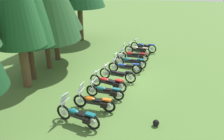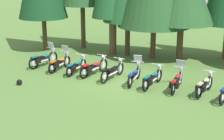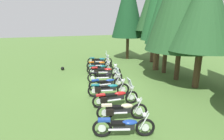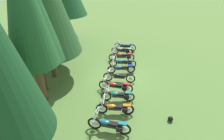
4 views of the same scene
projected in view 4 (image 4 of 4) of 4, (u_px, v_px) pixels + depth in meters
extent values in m
plane|color=#4C7033|center=(119.00, 77.00, 14.45)|extent=(80.00, 80.00, 0.00)
torus|color=black|center=(94.00, 123.00, 9.68)|extent=(0.33, 0.75, 0.76)
cylinder|color=silver|center=(94.00, 123.00, 9.68)|extent=(0.14, 0.30, 0.29)
torus|color=black|center=(124.00, 129.00, 9.35)|extent=(0.33, 0.75, 0.76)
cylinder|color=silver|center=(124.00, 129.00, 9.35)|extent=(0.14, 0.30, 0.29)
cube|color=black|center=(109.00, 125.00, 9.46)|extent=(0.45, 0.81, 0.24)
ellipsoid|color=#14606B|center=(105.00, 122.00, 9.44)|extent=(0.44, 0.61, 0.18)
cube|color=black|center=(113.00, 124.00, 9.36)|extent=(0.41, 0.57, 0.10)
cube|color=#14606B|center=(123.00, 123.00, 9.19)|extent=(0.33, 0.48, 0.08)
cylinder|color=silver|center=(95.00, 121.00, 9.45)|extent=(0.14, 0.33, 0.65)
cylinder|color=silver|center=(96.00, 118.00, 9.59)|extent=(0.14, 0.33, 0.65)
cylinder|color=silver|center=(97.00, 115.00, 9.34)|extent=(0.68, 0.25, 0.04)
sphere|color=silver|center=(95.00, 116.00, 9.42)|extent=(0.21, 0.21, 0.17)
cylinder|color=silver|center=(113.00, 124.00, 9.59)|extent=(0.31, 0.76, 0.08)
cube|color=silver|center=(96.00, 112.00, 9.26)|extent=(0.47, 0.28, 0.39)
cube|color=black|center=(119.00, 129.00, 9.19)|extent=(0.23, 0.35, 0.26)
cube|color=black|center=(121.00, 124.00, 9.50)|extent=(0.23, 0.35, 0.26)
torus|color=black|center=(102.00, 109.00, 10.72)|extent=(0.20, 0.71, 0.70)
cylinder|color=silver|center=(102.00, 109.00, 10.72)|extent=(0.08, 0.27, 0.27)
torus|color=black|center=(128.00, 110.00, 10.64)|extent=(0.20, 0.71, 0.70)
cylinder|color=silver|center=(128.00, 110.00, 10.64)|extent=(0.08, 0.27, 0.27)
cube|color=black|center=(115.00, 108.00, 10.63)|extent=(0.30, 0.78, 0.22)
ellipsoid|color=#D16014|center=(111.00, 106.00, 10.58)|extent=(0.33, 0.57, 0.17)
cube|color=black|center=(119.00, 107.00, 10.57)|extent=(0.31, 0.53, 0.10)
cube|color=#D16014|center=(127.00, 105.00, 10.49)|extent=(0.25, 0.46, 0.08)
cylinder|color=silver|center=(103.00, 106.00, 10.50)|extent=(0.09, 0.34, 0.65)
cylinder|color=silver|center=(103.00, 104.00, 10.64)|extent=(0.09, 0.34, 0.65)
cylinder|color=silver|center=(104.00, 100.00, 10.40)|extent=(0.64, 0.12, 0.04)
sphere|color=silver|center=(102.00, 102.00, 10.47)|extent=(0.19, 0.19, 0.17)
cylinder|color=silver|center=(118.00, 108.00, 10.78)|extent=(0.18, 0.76, 0.08)
cube|color=silver|center=(104.00, 98.00, 10.32)|extent=(0.46, 0.21, 0.39)
cube|color=black|center=(125.00, 110.00, 10.46)|extent=(0.18, 0.34, 0.26)
cube|color=black|center=(125.00, 106.00, 10.75)|extent=(0.18, 0.34, 0.26)
torus|color=black|center=(106.00, 96.00, 11.78)|extent=(0.18, 0.67, 0.67)
cylinder|color=silver|center=(106.00, 96.00, 11.78)|extent=(0.08, 0.26, 0.26)
torus|color=black|center=(130.00, 97.00, 11.71)|extent=(0.18, 0.67, 0.67)
cylinder|color=silver|center=(130.00, 97.00, 11.71)|extent=(0.08, 0.26, 0.26)
cube|color=black|center=(118.00, 95.00, 11.70)|extent=(0.27, 0.75, 0.22)
ellipsoid|color=#14606B|center=(115.00, 94.00, 11.64)|extent=(0.30, 0.54, 0.17)
cube|color=black|center=(121.00, 94.00, 11.64)|extent=(0.28, 0.51, 0.10)
cube|color=#14606B|center=(128.00, 93.00, 11.56)|extent=(0.22, 0.46, 0.08)
cylinder|color=silver|center=(107.00, 93.00, 11.57)|extent=(0.08, 0.34, 0.65)
cylinder|color=silver|center=(107.00, 92.00, 11.69)|extent=(0.08, 0.34, 0.65)
cylinder|color=silver|center=(108.00, 88.00, 11.46)|extent=(0.75, 0.13, 0.04)
sphere|color=silver|center=(107.00, 90.00, 11.53)|extent=(0.19, 0.19, 0.17)
cylinder|color=silver|center=(120.00, 95.00, 11.83)|extent=(0.17, 0.74, 0.08)
cube|color=black|center=(126.00, 97.00, 11.55)|extent=(0.18, 0.33, 0.26)
cube|color=black|center=(126.00, 94.00, 11.80)|extent=(0.18, 0.33, 0.26)
torus|color=black|center=(104.00, 85.00, 12.82)|extent=(0.32, 0.74, 0.75)
cylinder|color=silver|center=(104.00, 85.00, 12.82)|extent=(0.14, 0.30, 0.29)
torus|color=black|center=(128.00, 89.00, 12.46)|extent=(0.32, 0.74, 0.75)
cylinder|color=silver|center=(128.00, 89.00, 12.46)|extent=(0.14, 0.30, 0.29)
cube|color=black|center=(116.00, 86.00, 12.60)|extent=(0.47, 0.85, 0.20)
ellipsoid|color=#B21919|center=(112.00, 84.00, 12.59)|extent=(0.46, 0.65, 0.16)
cube|color=black|center=(119.00, 85.00, 12.50)|extent=(0.43, 0.61, 0.10)
cube|color=#B21919|center=(127.00, 84.00, 12.31)|extent=(0.34, 0.48, 0.08)
cylinder|color=silver|center=(104.00, 82.00, 12.59)|extent=(0.15, 0.33, 0.65)
cylinder|color=silver|center=(105.00, 81.00, 12.73)|extent=(0.15, 0.33, 0.65)
cylinder|color=silver|center=(106.00, 78.00, 12.48)|extent=(0.65, 0.24, 0.04)
sphere|color=silver|center=(104.00, 79.00, 12.56)|extent=(0.21, 0.21, 0.17)
cylinder|color=silver|center=(119.00, 86.00, 12.71)|extent=(0.33, 0.81, 0.08)
cube|color=black|center=(124.00, 88.00, 12.30)|extent=(0.23, 0.35, 0.26)
cube|color=black|center=(125.00, 85.00, 12.61)|extent=(0.23, 0.35, 0.26)
torus|color=black|center=(108.00, 77.00, 13.82)|extent=(0.24, 0.72, 0.72)
cylinder|color=silver|center=(108.00, 77.00, 13.82)|extent=(0.11, 0.28, 0.28)
torus|color=black|center=(130.00, 78.00, 13.62)|extent=(0.24, 0.72, 0.72)
cylinder|color=silver|center=(130.00, 78.00, 13.62)|extent=(0.11, 0.28, 0.28)
cube|color=black|center=(119.00, 77.00, 13.68)|extent=(0.39, 0.86, 0.21)
ellipsoid|color=black|center=(116.00, 75.00, 13.64)|extent=(0.39, 0.64, 0.16)
cube|color=black|center=(122.00, 76.00, 13.60)|extent=(0.37, 0.60, 0.10)
cube|color=black|center=(130.00, 74.00, 13.46)|extent=(0.29, 0.47, 0.08)
cylinder|color=silver|center=(108.00, 74.00, 13.60)|extent=(0.11, 0.34, 0.65)
cylinder|color=silver|center=(109.00, 73.00, 13.74)|extent=(0.11, 0.34, 0.65)
cylinder|color=silver|center=(110.00, 70.00, 13.50)|extent=(0.69, 0.18, 0.04)
sphere|color=silver|center=(108.00, 71.00, 13.57)|extent=(0.20, 0.20, 0.17)
cylinder|color=silver|center=(122.00, 77.00, 13.81)|extent=(0.25, 0.84, 0.08)
torus|color=black|center=(111.00, 70.00, 14.82)|extent=(0.12, 0.70, 0.70)
cylinder|color=silver|center=(111.00, 70.00, 14.82)|extent=(0.05, 0.27, 0.27)
torus|color=black|center=(131.00, 69.00, 14.90)|extent=(0.12, 0.70, 0.70)
cylinder|color=silver|center=(131.00, 69.00, 14.90)|extent=(0.05, 0.27, 0.27)
cube|color=black|center=(121.00, 68.00, 14.82)|extent=(0.19, 0.79, 0.21)
ellipsoid|color=navy|center=(119.00, 67.00, 14.75)|extent=(0.23, 0.56, 0.16)
cube|color=black|center=(124.00, 67.00, 14.78)|extent=(0.22, 0.52, 0.10)
cube|color=navy|center=(130.00, 65.00, 14.74)|extent=(0.17, 0.44, 0.08)
cylinder|color=silver|center=(112.00, 67.00, 14.62)|extent=(0.05, 0.34, 0.65)
cylinder|color=silver|center=(112.00, 66.00, 14.74)|extent=(0.05, 0.34, 0.65)
cylinder|color=silver|center=(113.00, 62.00, 14.52)|extent=(0.69, 0.04, 0.04)
sphere|color=silver|center=(112.00, 64.00, 14.57)|extent=(0.17, 0.17, 0.17)
cylinder|color=silver|center=(123.00, 68.00, 14.96)|extent=(0.09, 0.78, 0.08)
cube|color=silver|center=(113.00, 60.00, 14.43)|extent=(0.44, 0.16, 0.39)
torus|color=black|center=(113.00, 63.00, 15.85)|extent=(0.25, 0.72, 0.72)
cylinder|color=silver|center=(113.00, 63.00, 15.85)|extent=(0.11, 0.28, 0.28)
torus|color=black|center=(132.00, 64.00, 15.66)|extent=(0.25, 0.72, 0.72)
cylinder|color=silver|center=(132.00, 64.00, 15.66)|extent=(0.11, 0.28, 0.28)
cube|color=black|center=(123.00, 62.00, 15.70)|extent=(0.34, 0.82, 0.23)
ellipsoid|color=#14606B|center=(120.00, 61.00, 15.66)|extent=(0.33, 0.60, 0.18)
cube|color=black|center=(125.00, 61.00, 15.63)|extent=(0.31, 0.57, 0.10)
cube|color=#14606B|center=(131.00, 60.00, 15.50)|extent=(0.25, 0.46, 0.08)
cylinder|color=silver|center=(114.00, 60.00, 15.64)|extent=(0.11, 0.34, 0.65)
cylinder|color=silver|center=(114.00, 59.00, 15.75)|extent=(0.11, 0.34, 0.65)
cylinder|color=silver|center=(115.00, 56.00, 15.52)|extent=(0.67, 0.17, 0.04)
sphere|color=silver|center=(114.00, 57.00, 15.59)|extent=(0.20, 0.20, 0.17)
cylinder|color=silver|center=(125.00, 63.00, 15.82)|extent=(0.24, 0.80, 0.08)
cube|color=black|center=(130.00, 64.00, 15.51)|extent=(0.20, 0.34, 0.26)
cube|color=black|center=(130.00, 62.00, 15.75)|extent=(0.20, 0.34, 0.26)
torus|color=black|center=(112.00, 57.00, 16.83)|extent=(0.14, 0.69, 0.69)
cylinder|color=silver|center=(112.00, 57.00, 16.83)|extent=(0.07, 0.27, 0.26)
torus|color=black|center=(131.00, 57.00, 16.84)|extent=(0.14, 0.69, 0.69)
cylinder|color=silver|center=(131.00, 57.00, 16.84)|extent=(0.07, 0.27, 0.26)
cube|color=black|center=(122.00, 56.00, 16.78)|extent=(0.23, 0.84, 0.26)
ellipsoid|color=#B21919|center=(119.00, 55.00, 16.70)|extent=(0.26, 0.60, 0.20)
cube|color=black|center=(124.00, 55.00, 16.72)|extent=(0.24, 0.57, 0.10)
cube|color=#B21919|center=(130.00, 54.00, 16.68)|extent=(0.19, 0.45, 0.08)
cylinder|color=silver|center=(113.00, 55.00, 16.62)|extent=(0.06, 0.34, 0.65)
cylinder|color=silver|center=(113.00, 54.00, 16.74)|extent=(0.06, 0.34, 0.65)
cylinder|color=silver|center=(114.00, 51.00, 16.52)|extent=(0.65, 0.08, 0.04)
sphere|color=silver|center=(113.00, 52.00, 16.58)|extent=(0.18, 0.18, 0.17)
cylinder|color=silver|center=(123.00, 57.00, 16.92)|extent=(0.13, 0.84, 0.08)
cube|color=silver|center=(114.00, 49.00, 16.43)|extent=(0.45, 0.18, 0.39)
cube|color=black|center=(129.00, 57.00, 16.67)|extent=(0.16, 0.33, 0.26)
cube|color=black|center=(128.00, 56.00, 16.92)|extent=(0.16, 0.33, 0.26)
torus|color=black|center=(115.00, 51.00, 18.13)|extent=(0.28, 0.72, 0.73)
cylinder|color=silver|center=(115.00, 51.00, 18.13)|extent=(0.12, 0.29, 0.28)
torus|color=black|center=(130.00, 52.00, 17.88)|extent=(0.28, 0.72, 0.73)
cylinder|color=silver|center=(130.00, 52.00, 17.88)|extent=(0.12, 0.29, 0.28)
cube|color=black|center=(122.00, 50.00, 17.94)|extent=(0.37, 0.74, 0.26)
ellipsoid|color=beige|center=(120.00, 49.00, 17.90)|extent=(0.35, 0.56, 0.20)
cube|color=black|center=(124.00, 49.00, 17.85)|extent=(0.33, 0.52, 0.10)
cube|color=beige|center=(129.00, 49.00, 17.72)|extent=(0.28, 0.47, 0.08)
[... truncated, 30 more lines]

